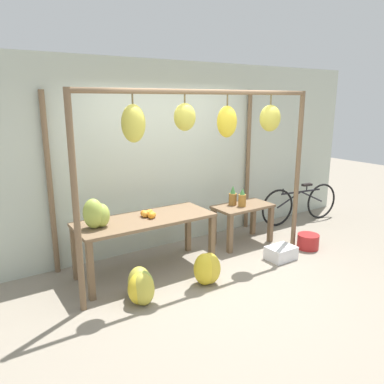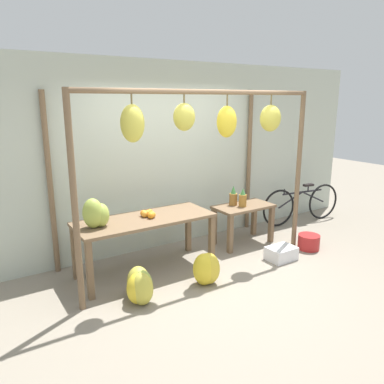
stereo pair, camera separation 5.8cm
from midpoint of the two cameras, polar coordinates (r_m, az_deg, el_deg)
ground_plane at (r=4.89m, az=4.04°, el=-13.43°), size 20.00×20.00×0.00m
shop_wall_back at (r=5.68m, az=-5.00°, el=5.33°), size 8.00×0.08×2.80m
stall_awning at (r=4.77m, az=1.17°, el=8.37°), size 3.39×1.28×2.36m
display_table_main at (r=4.92m, az=-7.44°, el=-5.08°), size 1.80×0.71×0.75m
display_table_side at (r=5.97m, az=7.45°, el=-3.28°), size 0.93×0.51×0.63m
banana_pile_on_table at (r=4.60m, az=-14.70°, el=-3.31°), size 0.41×0.32×0.36m
orange_pile at (r=4.91m, az=-7.02°, el=-3.34°), size 0.17×0.23×0.09m
pineapple_cluster at (r=5.87m, az=6.61°, el=-0.85°), size 0.19×0.27×0.31m
banana_pile_ground_left at (r=4.40m, az=-8.14°, el=-14.06°), size 0.40×0.50×0.39m
banana_pile_ground_right at (r=4.73m, az=1.93°, el=-11.62°), size 0.44×0.40×0.41m
fruit_crate_white at (r=5.60m, az=13.10°, el=-9.03°), size 0.40×0.30×0.19m
blue_bucket at (r=6.08m, az=17.00°, el=-7.21°), size 0.33×0.33×0.23m
parked_bicycle at (r=7.25m, az=15.94°, el=-1.70°), size 1.72×0.26×0.73m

